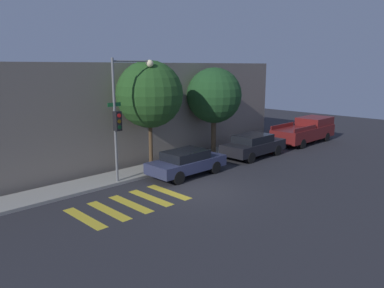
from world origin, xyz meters
TOP-DOWN VIEW (x-y plane):
  - ground_plane at (0.00, 0.00)m, footprint 60.00×60.00m
  - sidewalk at (0.00, 4.13)m, footprint 26.00×1.87m
  - building_row at (0.00, 8.47)m, footprint 26.00×6.00m
  - crosswalk at (-3.15, 0.80)m, footprint 4.59×2.60m
  - traffic_light_pole at (-1.51, 3.37)m, footprint 2.65×0.56m
  - sedan_near_corner at (1.29, 2.10)m, footprint 4.22×1.77m
  - sedan_middle at (7.00, 2.10)m, footprint 4.45×1.85m
  - pickup_truck at (13.42, 2.10)m, footprint 5.76×2.06m
  - tree_near_corner at (0.76, 4.33)m, footprint 3.52×3.52m
  - tree_midblock at (5.82, 4.33)m, footprint 3.42×3.42m

SIDE VIEW (x-z plane):
  - ground_plane at x=0.00m, z-range 0.00..0.00m
  - crosswalk at x=-3.15m, z-range 0.00..0.00m
  - sidewalk at x=0.00m, z-range 0.00..0.14m
  - sedan_near_corner at x=1.29m, z-range 0.05..1.37m
  - sedan_middle at x=7.00m, z-range 0.05..1.45m
  - pickup_truck at x=13.42m, z-range 0.02..1.77m
  - building_row at x=0.00m, z-range 0.00..5.70m
  - traffic_light_pole at x=-1.51m, z-range 0.77..6.66m
  - tree_midblock at x=5.82m, z-range 1.00..6.44m
  - tree_near_corner at x=0.76m, z-range 1.15..6.98m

